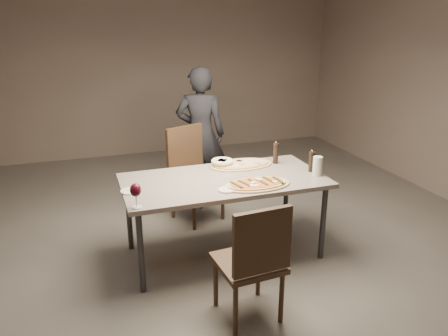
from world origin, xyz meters
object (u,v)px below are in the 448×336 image
object	(u,v)px
zucchini_pizza	(257,184)
bread_basket	(222,163)
dining_table	(224,185)
carafe	(317,166)
chair_near	(254,258)
pepper_mill_left	(276,153)
diner	(201,134)
chair_far	(192,168)
ham_pizza	(241,164)

from	to	relation	value
zucchini_pizza	bread_basket	bearing A→B (deg)	96.74
dining_table	carafe	xyz separation A→B (m)	(0.83, -0.19, 0.15)
dining_table	chair_near	distance (m)	1.01
pepper_mill_left	diner	size ratio (longest dim) A/B	0.14
carafe	chair_far	bearing A→B (deg)	129.54
bread_basket	chair_far	size ratio (longest dim) A/B	0.21
carafe	bread_basket	bearing A→B (deg)	146.20
ham_pizza	diner	world-z (taller)	diner
bread_basket	pepper_mill_left	xyz separation A→B (m)	(0.53, -0.06, 0.06)
dining_table	chair_far	size ratio (longest dim) A/B	1.78
zucchini_pizza	diner	xyz separation A→B (m)	(-0.02, 1.68, 0.03)
zucchini_pizza	ham_pizza	size ratio (longest dim) A/B	0.95
ham_pizza	pepper_mill_left	world-z (taller)	pepper_mill_left
pepper_mill_left	diner	distance (m)	1.25
zucchini_pizza	chair_near	world-z (taller)	chair_near
ham_pizza	diner	bearing A→B (deg)	88.00
carafe	chair_near	distance (m)	1.28
carafe	chair_far	distance (m)	1.43
chair_near	diner	size ratio (longest dim) A/B	0.59
ham_pizza	bread_basket	xyz separation A→B (m)	(-0.19, 0.03, 0.03)
zucchini_pizza	ham_pizza	bearing A→B (deg)	77.90
bread_basket	chair_near	world-z (taller)	chair_near
dining_table	diner	size ratio (longest dim) A/B	1.13
ham_pizza	pepper_mill_left	xyz separation A→B (m)	(0.35, -0.03, 0.09)
dining_table	bread_basket	distance (m)	0.34
zucchini_pizza	pepper_mill_left	xyz separation A→B (m)	(0.41, 0.51, 0.09)
pepper_mill_left	chair_near	distance (m)	1.48
carafe	chair_far	world-z (taller)	chair_far
dining_table	ham_pizza	size ratio (longest dim) A/B	2.90
bread_basket	pepper_mill_left	bearing A→B (deg)	-6.25
ham_pizza	diner	size ratio (longest dim) A/B	0.39
ham_pizza	carafe	bearing A→B (deg)	-46.47
carafe	ham_pizza	bearing A→B (deg)	139.85
dining_table	chair_far	world-z (taller)	chair_far
bread_basket	carafe	xyz separation A→B (m)	(0.74, -0.50, 0.04)
chair_far	bread_basket	bearing A→B (deg)	82.80
diner	dining_table	bearing A→B (deg)	103.23
chair_far	chair_near	bearing A→B (deg)	66.68
chair_far	diner	size ratio (longest dim) A/B	0.63
chair_far	diner	world-z (taller)	diner
chair_near	diner	world-z (taller)	diner
dining_table	diner	distance (m)	1.43
chair_near	diner	xyz separation A→B (m)	(0.30, 2.41, 0.27)
dining_table	bread_basket	xyz separation A→B (m)	(0.09, 0.31, 0.10)
pepper_mill_left	zucchini_pizza	bearing A→B (deg)	-128.90
dining_table	diner	xyz separation A→B (m)	(0.19, 1.42, 0.10)
dining_table	chair_far	bearing A→B (deg)	94.17
pepper_mill_left	diner	xyz separation A→B (m)	(-0.43, 1.17, -0.06)
ham_pizza	carafe	distance (m)	0.73
carafe	diner	distance (m)	1.73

